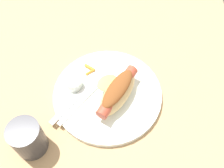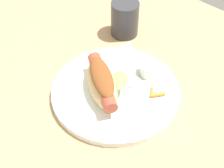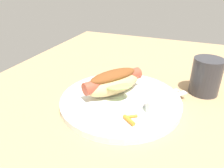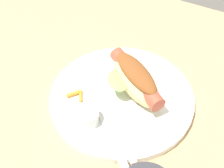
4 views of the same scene
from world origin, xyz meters
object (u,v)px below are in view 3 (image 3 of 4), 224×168
object	(u,v)px
hot_dog	(113,82)
plate	(121,101)
knife	(164,99)
carrot_garnish	(130,119)
sauce_ramekin	(156,106)
fork	(156,96)
drinking_cup	(206,76)

from	to	relation	value
hot_dog	plate	bearing A→B (deg)	90.31
knife	carrot_garnish	distance (cm)	12.41
plate	carrot_garnish	world-z (taller)	carrot_garnish
sauce_ramekin	fork	world-z (taller)	sauce_ramekin
hot_dog	carrot_garnish	xyz separation A→B (cm)	(9.58, 7.37, -2.79)
plate	drinking_cup	bearing A→B (deg)	125.67
sauce_ramekin	drinking_cup	size ratio (longest dim) A/B	0.45
hot_dog	sauce_ramekin	xyz separation A→B (cm)	(4.16, 11.58, -1.75)
fork	carrot_garnish	distance (cm)	11.88
fork	drinking_cup	bearing A→B (deg)	173.48
carrot_garnish	knife	bearing A→B (deg)	155.00
fork	carrot_garnish	size ratio (longest dim) A/B	3.12
fork	hot_dog	bearing A→B (deg)	-38.42
plate	carrot_garnish	size ratio (longest dim) A/B	7.55
plate	fork	size ratio (longest dim) A/B	2.42
knife	drinking_cup	distance (cm)	13.80
sauce_ramekin	fork	xyz separation A→B (cm)	(-6.06, -1.16, -1.25)
plate	carrot_garnish	bearing A→B (deg)	31.31
plate	hot_dog	xyz separation A→B (cm)	(-1.66, -2.56, 4.00)
hot_dog	fork	size ratio (longest dim) A/B	1.31
carrot_garnish	drinking_cup	size ratio (longest dim) A/B	0.40
plate	fork	world-z (taller)	fork
drinking_cup	sauce_ramekin	bearing A→B (deg)	-31.49
hot_dog	drinking_cup	world-z (taller)	drinking_cup
plate	hot_dog	bearing A→B (deg)	-123.00
plate	knife	world-z (taller)	knife
knife	carrot_garnish	bearing A→B (deg)	15.29
plate	hot_dog	size ratio (longest dim) A/B	1.84
carrot_garnish	drinking_cup	distance (cm)	25.78
hot_dog	knife	size ratio (longest dim) A/B	1.14
knife	drinking_cup	size ratio (longest dim) A/B	1.44
sauce_ramekin	hot_dog	bearing A→B (deg)	-109.74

